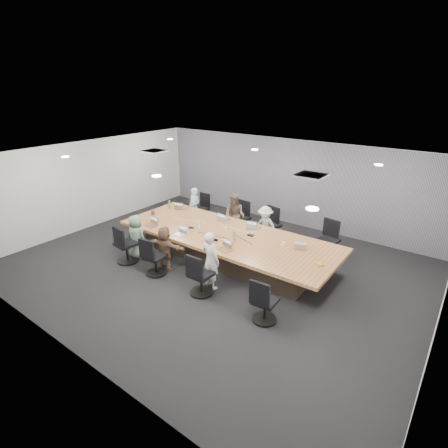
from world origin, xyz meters
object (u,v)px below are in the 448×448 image
Objects in this scene: person_5 at (165,248)px; bottle_green_left at (169,204)px; chair_6 at (201,277)px; laptop_2 at (255,228)px; chair_2 at (271,228)px; laptop_0 at (183,208)px; laptop_1 at (224,219)px; chair_7 at (265,304)px; person_2 at (265,226)px; chair_0 at (201,211)px; chair_3 at (328,243)px; laptop_5 at (180,235)px; conference_table at (226,245)px; person_4 at (136,237)px; laptop_4 at (151,225)px; stapler at (215,240)px; chair_5 at (155,260)px; canvas_bag at (300,246)px; bottle_green_right at (234,236)px; bottle_clear at (199,224)px; chair_1 at (241,221)px; laptop_6 at (225,250)px; mug_brown at (153,213)px; chair_4 at (126,247)px; person_0 at (194,207)px; person_6 at (211,260)px; snack_packet at (319,264)px; person_1 at (235,216)px.

bottle_green_left is (-1.72, 1.92, 0.29)m from person_5.
chair_6 is 2.84× the size of laptop_2.
laptop_0 is at bearing 31.81° from chair_2.
chair_6 reaches higher than laptop_1.
person_2 reaches higher than chair_7.
chair_7 is (4.49, -3.40, 0.01)m from chair_0.
chair_3 is (1.77, 0.00, 0.00)m from chair_2.
chair_2 reaches higher than laptop_5.
person_5 is (-0.93, -1.35, 0.18)m from conference_table.
bottle_green_left is (-0.63, 1.92, 0.26)m from person_4.
stapler is at bearing 16.00° from laptop_4.
canvas_bag reaches higher than chair_5.
bottle_green_right is 1.23m from bottle_clear.
laptop_1 is 1.07m from laptop_2.
chair_3 reaches higher than chair_1.
chair_7 reaches higher than laptop_0.
person_4 reaches higher than laptop_6.
mug_brown is at bearing 153.27° from chair_6.
chair_5 is 2.29× the size of laptop_4.
chair_1 is 0.95× the size of chair_4.
chair_3 is 3.55m from bottle_clear.
chair_6 reaches higher than chair_7.
chair_2 reaches higher than laptop_0.
chair_2 is at bearing -174.57° from laptop_0.
person_4 reaches higher than laptop_1.
person_0 is 2.75m from laptop_2.
chair_6 is at bearing -124.80° from canvas_bag.
laptop_5 is at bearing 176.59° from stapler.
chair_5 is 2.72× the size of laptop_5.
person_6 is 0.96m from stapler.
person_4 is 7.86× the size of stapler.
laptop_1 is 2.67m from canvas_bag.
stapler is (-0.51, 0.81, 0.07)m from person_6.
bottle_green_left is at bearing 158.54° from bottle_clear.
chair_3 is at bearing 13.22° from bottle_green_left.
conference_table is at bearing -55.42° from person_6.
canvas_bag is at bearing 34.69° from chair_4.
canvas_bag is 0.85m from snack_packet.
chair_2 is at bearing 140.38° from snack_packet.
chair_3 is 0.62× the size of person_6.
person_2 is at bearing 103.36° from chair_2.
chair_2 is 0.62× the size of person_6.
bottle_clear reaches higher than stapler.
snack_packet is at bearing -0.28° from bottle_clear.
conference_table is 18.21× the size of laptop_0.
person_1 is (-1.07, -0.35, 0.26)m from chair_2.
laptop_1 is at bearing 129.86° from conference_table.
bottle_green_left is at bearing 165.78° from bottle_green_right.
chair_1 is at bearing 88.21° from laptop_5.
conference_table is 2.68m from mug_brown.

